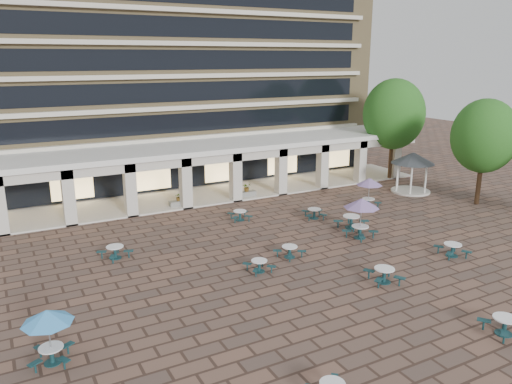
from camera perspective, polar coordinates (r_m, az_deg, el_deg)
ground at (r=29.11m, az=4.68°, el=-7.52°), size 120.00×120.00×0.00m
apartment_building at (r=50.19m, az=-11.57°, el=16.44°), size 40.00×15.50×25.20m
retail_arcade at (r=40.92m, az=-6.50°, el=3.49°), size 42.00×6.60×4.40m
picnic_table_1 at (r=26.71m, az=14.44°, el=-9.05°), size 2.05×2.05×0.78m
picnic_table_2 at (r=23.83m, az=26.56°, el=-13.36°), size 1.89×1.89×0.76m
picnic_table_3 at (r=31.28m, az=21.54°, el=-6.05°), size 1.97×1.97×0.75m
picnic_table_4 at (r=20.48m, az=-22.74°, el=-13.20°), size 1.91×1.91×2.20m
picnic_table_5 at (r=29.04m, az=3.87°, el=-6.70°), size 1.77×1.77×0.68m
picnic_table_6 at (r=32.09m, az=11.97°, el=-1.43°), size 2.27×2.27×2.62m
picnic_table_8 at (r=27.13m, az=0.37°, el=-8.32°), size 1.50×1.50×0.66m
picnic_table_9 at (r=35.41m, az=-1.85°, el=-2.59°), size 1.75×1.75×0.70m
picnic_table_10 at (r=36.01m, az=6.68°, el=-2.36°), size 1.92×1.92×0.72m
picnic_table_11 at (r=38.93m, az=12.84°, el=1.03°), size 2.00×2.00×2.31m
picnic_table_12 at (r=29.94m, az=-15.80°, el=-6.51°), size 2.00×2.00×0.74m
picnic_table_13 at (r=34.42m, az=10.82°, el=-3.23°), size 2.26×2.26×0.85m
gazebo at (r=44.36m, az=17.48°, el=3.23°), size 3.68×3.68×3.42m
tree_east_a at (r=42.05m, az=24.65°, el=5.82°), size 4.95×4.95×8.24m
tree_east_c at (r=48.11m, az=15.48°, el=8.57°), size 5.64×5.64×9.40m
planter_left at (r=38.95m, az=-8.80°, el=-1.11°), size 1.50×0.66×1.14m
planter_right at (r=41.15m, az=-1.06°, el=0.08°), size 1.50×0.71×1.26m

